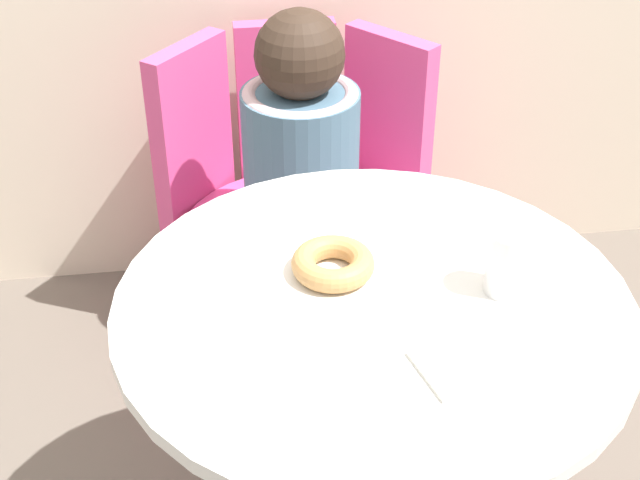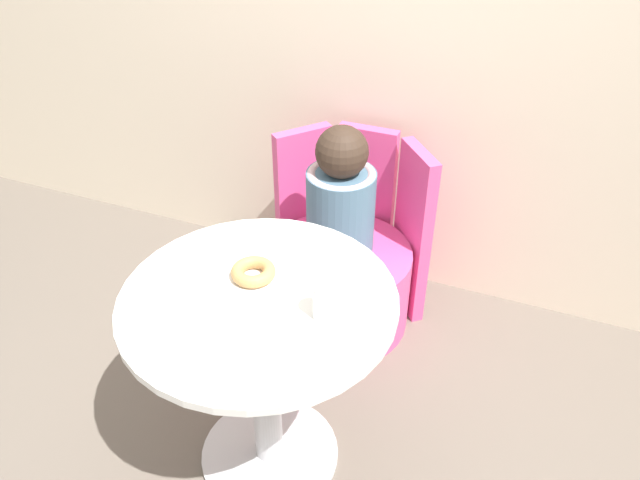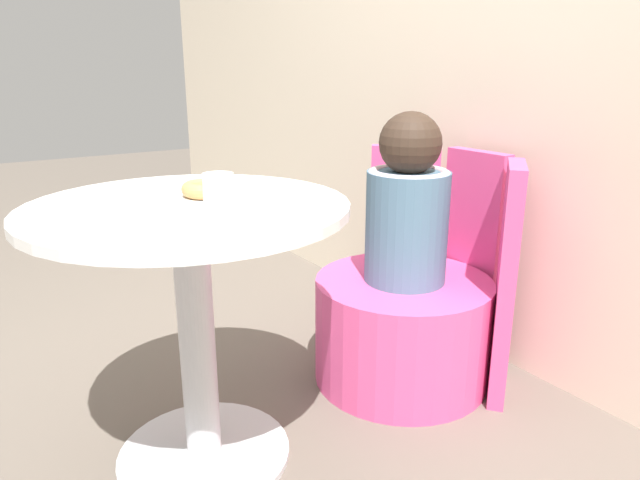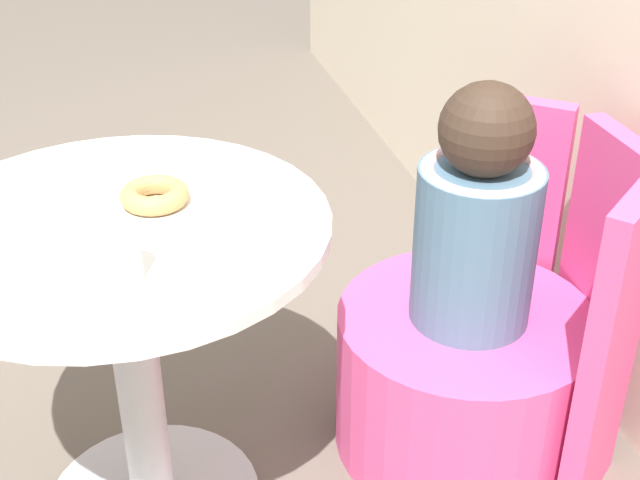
# 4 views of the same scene
# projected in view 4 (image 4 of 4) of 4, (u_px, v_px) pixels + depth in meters

# --- Properties ---
(round_table) EXTENTS (0.79, 0.79, 0.72)m
(round_table) POSITION_uv_depth(u_px,v_px,m) (130.00, 313.00, 1.73)
(round_table) COLOR silver
(round_table) RESTS_ON ground_plane
(tub_chair) EXTENTS (0.59, 0.59, 0.36)m
(tub_chair) POSITION_uv_depth(u_px,v_px,m) (461.00, 378.00, 2.08)
(tub_chair) COLOR #E54C8C
(tub_chair) RESTS_ON ground_plane
(booth_backrest) EXTENTS (0.69, 0.25, 0.76)m
(booth_backrest) POSITION_uv_depth(u_px,v_px,m) (567.00, 292.00, 2.03)
(booth_backrest) COLOR #E54C8C
(booth_backrest) RESTS_ON ground_plane
(child_figure) EXTENTS (0.26, 0.26, 0.55)m
(child_figure) POSITION_uv_depth(u_px,v_px,m) (478.00, 218.00, 1.86)
(child_figure) COLOR slate
(child_figure) RESTS_ON tub_chair
(donut) EXTENTS (0.13, 0.13, 0.04)m
(donut) POSITION_uv_depth(u_px,v_px,m) (154.00, 195.00, 1.67)
(donut) COLOR tan
(donut) RESTS_ON round_table
(cup) EXTENTS (0.06, 0.06, 0.10)m
(cup) POSITION_uv_depth(u_px,v_px,m) (120.00, 252.00, 1.43)
(cup) COLOR white
(cup) RESTS_ON round_table
(paper_napkin) EXTENTS (0.13, 0.13, 0.01)m
(paper_napkin) POSITION_uv_depth(u_px,v_px,m) (23.00, 255.00, 1.52)
(paper_napkin) COLOR silver
(paper_napkin) RESTS_ON round_table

